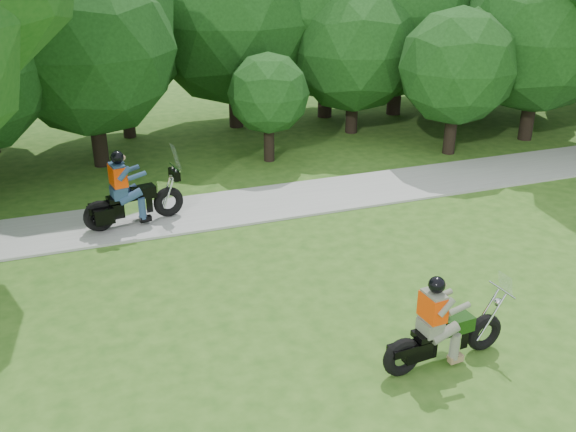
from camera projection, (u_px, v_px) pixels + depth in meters
ground at (561, 367)px, 10.32m from camera, size 100.00×100.00×0.00m
walkway at (351, 191)px, 17.18m from camera, size 60.00×2.20×0.06m
tree_line at (326, 21)px, 21.84m from camera, size 39.52×12.04×7.45m
chopper_motorcycle at (440, 332)px, 10.17m from camera, size 2.30×0.66×1.64m
touring_motorcycle at (127, 198)px, 14.90m from camera, size 2.42×1.02×1.85m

